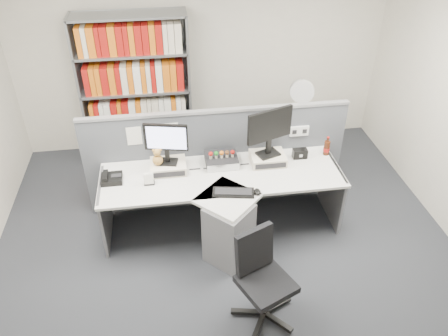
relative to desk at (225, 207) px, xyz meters
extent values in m
plane|color=#32353B|center=(0.00, -0.60, -0.46)|extent=(5.50, 5.50, 0.00)
cube|color=beige|center=(0.00, 2.15, 0.89)|extent=(5.00, 0.04, 2.70)
cube|color=white|center=(0.00, -0.60, 2.24)|extent=(5.00, 5.50, 0.04)
cube|color=#51545C|center=(0.00, 0.65, 0.17)|extent=(3.00, 0.05, 1.25)
cube|color=#949499|center=(0.00, 0.65, 0.80)|extent=(3.00, 0.07, 0.03)
cube|color=white|center=(0.95, 0.62, 0.49)|extent=(0.22, 0.04, 0.12)
cube|color=white|center=(-0.90, 0.63, 0.59)|extent=(0.16, 0.00, 0.22)
cube|color=white|center=(-0.50, 0.63, 0.59)|extent=(0.16, 0.00, 0.22)
cube|color=white|center=(0.70, 0.63, 0.59)|extent=(0.16, 0.00, 0.22)
cube|color=silver|center=(0.00, 0.22, 0.25)|extent=(2.60, 0.80, 0.03)
cube|color=silver|center=(0.00, -0.18, 0.25)|extent=(0.74, 0.74, 0.03)
cube|color=slate|center=(0.00, -0.30, -0.11)|extent=(0.57, 0.57, 0.69)
cube|color=slate|center=(-1.28, 0.22, -0.10)|extent=(0.03, 0.70, 0.72)
cube|color=slate|center=(1.28, 0.22, -0.10)|extent=(0.03, 0.70, 0.72)
cube|color=slate|center=(0.00, 0.58, -0.11)|extent=(2.50, 0.02, 0.45)
cube|color=beige|center=(-0.56, 0.38, 0.31)|extent=(0.38, 0.30, 0.10)
cube|color=black|center=(-0.56, 0.23, 0.31)|extent=(0.34, 0.01, 0.06)
cube|color=beige|center=(0.54, 0.38, 0.31)|extent=(0.38, 0.30, 0.10)
cube|color=black|center=(0.54, 0.23, 0.31)|extent=(0.34, 0.01, 0.06)
cube|color=black|center=(-0.56, 0.38, 0.37)|extent=(0.23, 0.19, 0.02)
cube|color=black|center=(-0.56, 0.38, 0.46)|extent=(0.05, 0.04, 0.17)
cube|color=black|center=(-0.56, 0.38, 0.68)|extent=(0.46, 0.13, 0.30)
cube|color=#C4CBFF|center=(-0.56, 0.37, 0.68)|extent=(0.40, 0.09, 0.26)
cube|color=black|center=(0.54, 0.38, 0.37)|extent=(0.28, 0.24, 0.02)
cube|color=black|center=(0.54, 0.38, 0.47)|extent=(0.06, 0.05, 0.19)
cube|color=black|center=(0.54, 0.38, 0.73)|extent=(0.52, 0.23, 0.35)
cube|color=#C4CBFF|center=(0.53, 0.37, 0.73)|extent=(0.45, 0.17, 0.30)
cube|color=black|center=(0.03, 0.43, 0.31)|extent=(0.35, 0.31, 0.09)
cube|color=silver|center=(0.03, 0.27, 0.31)|extent=(0.35, 0.01, 0.09)
cylinder|color=beige|center=(-0.09, 0.41, 0.37)|extent=(0.03, 0.03, 0.03)
sphere|color=#A5140F|center=(-0.09, 0.41, 0.42)|extent=(0.05, 0.05, 0.05)
cylinder|color=beige|center=(-0.03, 0.41, 0.37)|extent=(0.03, 0.03, 0.03)
sphere|color=#19721E|center=(-0.03, 0.41, 0.42)|extent=(0.05, 0.05, 0.05)
cylinder|color=beige|center=(0.03, 0.41, 0.37)|extent=(0.03, 0.03, 0.03)
sphere|color=orange|center=(0.03, 0.41, 0.42)|extent=(0.05, 0.05, 0.05)
cylinder|color=beige|center=(0.09, 0.41, 0.37)|extent=(0.03, 0.03, 0.03)
sphere|color=#593319|center=(0.09, 0.41, 0.42)|extent=(0.05, 0.05, 0.05)
cylinder|color=beige|center=(0.15, 0.41, 0.37)|extent=(0.03, 0.03, 0.03)
sphere|color=#A5140F|center=(0.15, 0.41, 0.42)|extent=(0.05, 0.05, 0.05)
cube|color=black|center=(0.07, -0.12, 0.28)|extent=(0.44, 0.23, 0.02)
cube|color=black|center=(0.07, -0.12, 0.29)|extent=(0.39, 0.18, 0.01)
ellipsoid|color=black|center=(0.31, -0.15, 0.28)|extent=(0.07, 0.10, 0.04)
cube|color=black|center=(-1.16, 0.27, 0.29)|extent=(0.22, 0.20, 0.06)
cube|color=black|center=(-1.22, 0.27, 0.34)|extent=(0.05, 0.18, 0.03)
cube|color=black|center=(-1.11, 0.27, 0.33)|extent=(0.10, 0.06, 0.01)
cube|color=black|center=(-0.77, 0.17, 0.27)|extent=(0.11, 0.06, 0.02)
cube|color=white|center=(-0.77, 0.15, 0.34)|extent=(0.10, 0.04, 0.11)
cube|color=white|center=(-0.77, 0.19, 0.34)|extent=(0.10, 0.04, 0.11)
sphere|color=#B1823B|center=(-0.67, 0.37, 0.42)|extent=(0.11, 0.11, 0.11)
sphere|color=#B1823B|center=(-0.67, 0.37, 0.52)|extent=(0.08, 0.08, 0.08)
sphere|color=#B1823B|center=(-0.70, 0.37, 0.54)|extent=(0.03, 0.03, 0.03)
sphere|color=#B1823B|center=(-0.63, 0.37, 0.54)|extent=(0.03, 0.03, 0.03)
cube|color=black|center=(0.92, 0.42, 0.32)|extent=(0.16, 0.09, 0.11)
cylinder|color=#3F190A|center=(1.23, 0.44, 0.35)|extent=(0.07, 0.07, 0.17)
cylinder|color=#A5140F|center=(1.23, 0.44, 0.33)|extent=(0.07, 0.07, 0.05)
cylinder|color=#3F190A|center=(1.23, 0.44, 0.46)|extent=(0.03, 0.03, 0.05)
cylinder|color=#A5140F|center=(1.23, 0.44, 0.49)|extent=(0.03, 0.03, 0.01)
cube|color=gray|center=(-1.59, 1.85, 0.54)|extent=(0.03, 0.40, 2.00)
cube|color=gray|center=(-0.21, 1.85, 0.54)|extent=(0.03, 0.40, 2.00)
cube|color=gray|center=(-0.90, 2.04, 0.54)|extent=(1.40, 0.02, 2.00)
cube|color=gray|center=(-0.90, 1.85, -0.44)|extent=(1.38, 0.40, 0.03)
cube|color=gray|center=(-0.90, 1.85, 0.06)|extent=(1.38, 0.40, 0.03)
cube|color=gray|center=(-0.90, 1.85, 0.56)|extent=(1.38, 0.40, 0.03)
cube|color=gray|center=(-0.90, 1.85, 1.06)|extent=(1.38, 0.40, 0.03)
cube|color=gray|center=(-0.90, 1.85, 1.52)|extent=(1.38, 0.40, 0.03)
cube|color=#A5140F|center=(-0.90, 1.82, -0.24)|extent=(1.24, 0.28, 0.36)
cube|color=orange|center=(-0.90, 1.82, 0.26)|extent=(1.24, 0.28, 0.36)
cube|color=beige|center=(-0.90, 1.82, 0.76)|extent=(1.24, 0.28, 0.36)
cube|color=white|center=(-0.90, 1.82, 1.26)|extent=(1.24, 0.28, 0.36)
cube|color=gray|center=(1.20, 1.40, -0.11)|extent=(0.45, 0.60, 0.70)
cube|color=black|center=(1.20, 1.10, 0.06)|extent=(0.40, 0.02, 0.28)
cube|color=black|center=(1.20, 1.10, -0.26)|extent=(0.40, 0.02, 0.28)
cylinder|color=white|center=(1.20, 1.40, 0.26)|extent=(0.18, 0.18, 0.03)
cylinder|color=white|center=(1.20, 1.40, 0.37)|extent=(0.03, 0.03, 0.18)
cylinder|color=white|center=(1.20, 1.39, 0.61)|extent=(0.30, 0.16, 0.31)
cylinder|color=silver|center=(1.20, 1.41, 0.61)|extent=(0.30, 0.15, 0.31)
cylinder|color=silver|center=(0.21, -1.08, -0.22)|extent=(0.05, 0.05, 0.37)
cube|color=black|center=(0.21, -1.08, -0.02)|extent=(0.57, 0.57, 0.07)
cube|color=black|center=(0.13, -0.90, 0.24)|extent=(0.38, 0.24, 0.43)
cube|color=black|center=(0.36, -1.01, -0.41)|extent=(0.27, 0.16, 0.04)
cylinder|color=black|center=(0.46, -0.97, -0.43)|extent=(0.05, 0.05, 0.03)
cube|color=black|center=(0.19, -0.91, -0.41)|extent=(0.08, 0.28, 0.04)
cylinder|color=black|center=(0.18, -0.80, -0.43)|extent=(0.05, 0.05, 0.03)
cube|color=black|center=(0.05, -1.05, -0.41)|extent=(0.28, 0.10, 0.04)
cylinder|color=black|center=(-0.06, -1.02, -0.43)|extent=(0.05, 0.05, 0.03)
cube|color=black|center=(0.13, -1.23, -0.41)|extent=(0.18, 0.27, 0.04)
cube|color=black|center=(0.32, -1.20, -0.41)|extent=(0.22, 0.24, 0.04)
cylinder|color=black|center=(0.40, -1.29, -0.43)|extent=(0.05, 0.05, 0.03)
camera|label=1|loc=(-0.54, -3.63, 3.07)|focal=35.88mm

